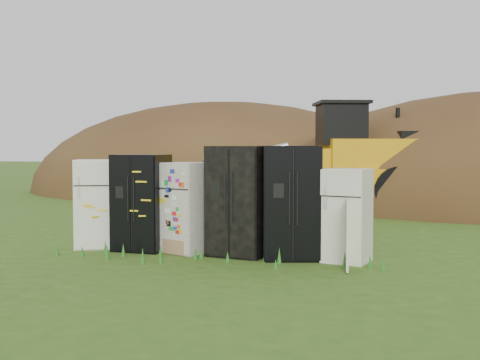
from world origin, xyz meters
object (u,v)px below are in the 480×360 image
object	(u,v)px
fridge_black_side	(141,203)
fridge_sticker	(187,208)
fridge_dark_mid	(239,201)
fridge_black_right	(291,202)
fridge_leftmost	(96,204)
fridge_open_door	(347,215)
wheel_loader	(313,158)

from	to	relation	value
fridge_black_side	fridge_sticker	distance (m)	0.91
fridge_dark_mid	fridge_black_right	distance (m)	0.95
fridge_leftmost	fridge_black_right	world-z (taller)	fridge_black_right
fridge_open_door	fridge_black_side	bearing A→B (deg)	-168.74
fridge_sticker	wheel_loader	distance (m)	7.42
fridge_black_side	fridge_dark_mid	size ratio (longest dim) A/B	0.92
fridge_black_side	fridge_dark_mid	distance (m)	1.94
fridge_leftmost	wheel_loader	world-z (taller)	wheel_loader
fridge_black_right	fridge_open_door	xyz separation A→B (m)	(0.98, -0.02, -0.19)
fridge_leftmost	fridge_black_right	bearing A→B (deg)	-24.67
fridge_black_side	fridge_open_door	distance (m)	3.87
fridge_sticker	fridge_dark_mid	distance (m)	1.04
fridge_sticker	fridge_dark_mid	xyz separation A→B (m)	(1.03, -0.01, 0.15)
fridge_black_side	fridge_sticker	size ratio (longest dim) A/B	1.09
fridge_black_side	fridge_dark_mid	world-z (taller)	fridge_dark_mid
fridge_leftmost	fridge_sticker	distance (m)	1.90
wheel_loader	fridge_dark_mid	bearing A→B (deg)	-110.17
fridge_dark_mid	wheel_loader	xyz separation A→B (m)	(0.00, 7.32, 0.66)
fridge_sticker	wheel_loader	bearing A→B (deg)	101.10
fridge_open_door	wheel_loader	distance (m)	7.65
fridge_black_side	fridge_open_door	bearing A→B (deg)	0.46
fridge_black_side	fridge_black_right	distance (m)	2.89
fridge_open_door	fridge_dark_mid	bearing A→B (deg)	-169.76
fridge_dark_mid	wheel_loader	world-z (taller)	wheel_loader
fridge_sticker	fridge_black_side	bearing A→B (deg)	-158.14
fridge_sticker	fridge_black_right	bearing A→B (deg)	18.29
fridge_sticker	fridge_black_right	xyz separation A→B (m)	(1.98, -0.03, 0.15)
fridge_black_right	fridge_sticker	bearing A→B (deg)	161.35
fridge_leftmost	wheel_loader	size ratio (longest dim) A/B	0.25
fridge_black_side	fridge_black_right	size ratio (longest dim) A/B	0.92
fridge_black_right	wheel_loader	size ratio (longest dim) A/B	0.29
fridge_dark_mid	fridge_black_right	world-z (taller)	fridge_black_right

